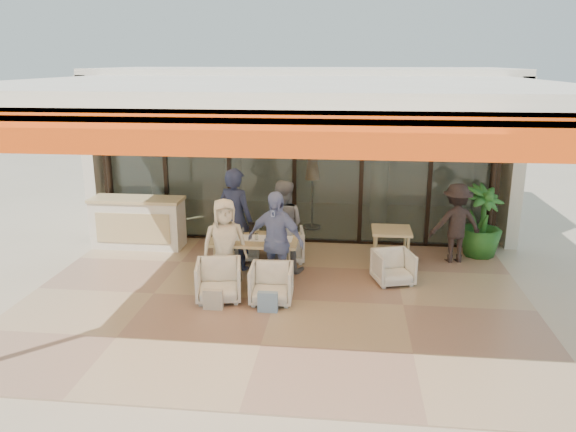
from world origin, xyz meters
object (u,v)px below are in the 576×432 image
Objects in this scene: dining_table at (254,241)px; side_table at (391,235)px; chair_near_right at (271,282)px; chair_near_left at (219,279)px; chair_far_right at (285,244)px; diner_grey at (282,226)px; potted_palm at (481,222)px; chair_far_left at (242,242)px; diner_periwinkle at (275,242)px; diner_cream at (225,244)px; standing_woman at (456,224)px; diner_navy at (236,220)px; host_counter at (138,222)px; side_chair at (393,266)px.

dining_table reaches higher than side_table.
side_table reaches higher than chair_near_right.
chair_far_right is at bearing 55.39° from chair_near_left.
diner_grey reaches higher than potted_palm.
chair_far_left is 0.41× the size of diner_periwinkle.
chair_near_left is 1.06× the size of chair_near_right.
diner_cream is at bearing 50.14° from chair_far_right.
diner_grey reaches higher than standing_woman.
chair_near_left is at bearing 81.66° from chair_far_left.
side_table is (2.79, 1.25, -0.13)m from diner_cream.
diner_navy is at bearing 4.40° from diner_grey.
host_counter is 2.48× the size of side_table.
diner_navy is at bearing -23.77° from host_counter.
chair_near_left is (0.00, -1.90, 0.01)m from chair_far_left.
side_chair is at bearing -166.44° from diner_navy.
standing_woman is at bearing -1.57° from host_counter.
diner_navy reaches higher than standing_woman.
potted_palm is at bearing 32.42° from chair_near_right.
chair_far_left is 0.84m from chair_far_right.
diner_navy reaches higher than chair_far_right.
host_counter reaches higher than dining_table.
diner_cream reaches higher than chair_far_left.
chair_near_right is at bearing 23.55° from standing_woman.
side_table is at bearing 9.26° from standing_woman.
host_counter is 3.21m from diner_grey.
side_chair is (2.79, 0.50, -0.45)m from diner_cream.
host_counter is 5.19m from side_chair.
chair_near_left is at bearing -150.45° from potted_palm.
standing_woman is at bearing 32.49° from chair_near_right.
diner_periwinkle is 3.59m from standing_woman.
chair_far_right is 3.79m from potted_palm.
diner_periwinkle reaches higher than chair_near_right.
dining_table is 2.36× the size of side_chair.
dining_table is at bearing 56.68° from chair_far_right.
diner_navy is 1.11× the size of diner_periwinkle.
chair_near_left reaches higher than chair_far_left.
chair_near_right is at bearing -10.76° from chair_near_left.
chair_far_left is 1.71m from diner_periwinkle.
side_table is 0.53× the size of potted_palm.
diner_navy reaches higher than dining_table.
diner_cream reaches higher than chair_near_right.
potted_palm is at bearing 25.31° from side_chair.
diner_periwinkle is 2.65× the size of side_chair.
diner_navy reaches higher than host_counter.
diner_cream reaches higher than standing_woman.
dining_table is at bearing 55.96° from chair_near_left.
chair_near_right is 0.40× the size of diner_grey.
chair_near_left is (-0.41, -0.96, -0.33)m from dining_table.
diner_navy reaches higher than diner_periwinkle.
diner_periwinkle is (0.84, -0.90, -0.09)m from diner_navy.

